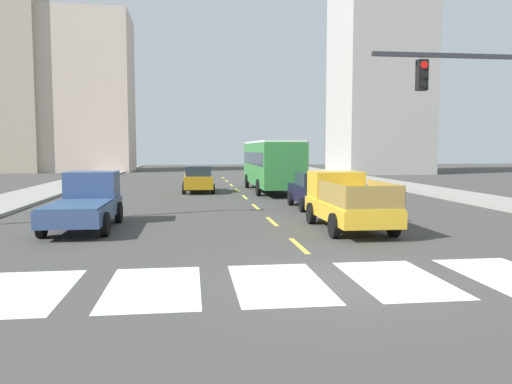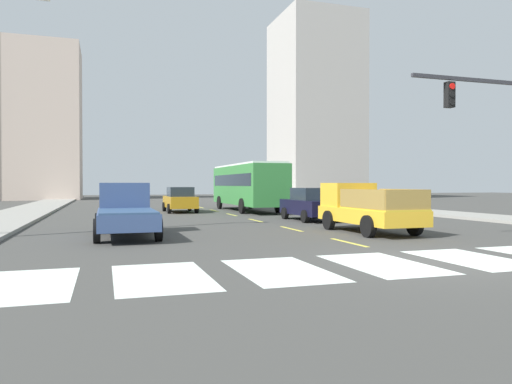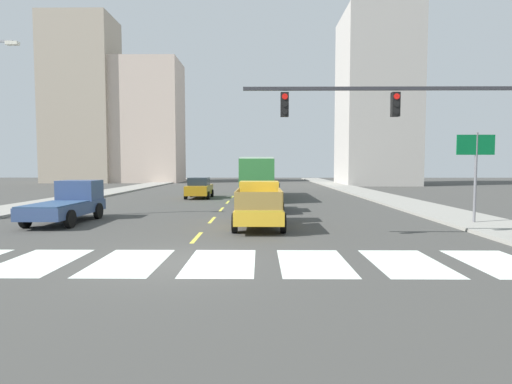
{
  "view_description": "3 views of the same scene",
  "coord_description": "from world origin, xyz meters",
  "px_view_note": "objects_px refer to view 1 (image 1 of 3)",
  "views": [
    {
      "loc": [
        -3.1,
        -10.29,
        2.82
      ],
      "look_at": [
        -0.27,
        11.74,
        0.92
      ],
      "focal_mm": 35.49,
      "sensor_mm": 36.0,
      "label": 1
    },
    {
      "loc": [
        -7.6,
        -9.82,
        1.9
      ],
      "look_at": [
        -0.86,
        11.25,
        1.55
      ],
      "focal_mm": 33.37,
      "sensor_mm": 36.0,
      "label": 2
    },
    {
      "loc": [
        2.4,
        -11.39,
        2.73
      ],
      "look_at": [
        2.14,
        14.63,
        1.04
      ],
      "focal_mm": 28.89,
      "sensor_mm": 36.0,
      "label": 3
    }
  ],
  "objects_px": {
    "pickup_stakebed": "(345,202)",
    "city_bus": "(271,162)",
    "sedan_mid": "(315,190)",
    "sedan_near_right": "(198,179)",
    "pickup_dark": "(86,202)"
  },
  "relations": [
    {
      "from": "city_bus",
      "to": "sedan_near_right",
      "type": "distance_m",
      "value": 4.94
    },
    {
      "from": "pickup_stakebed",
      "to": "pickup_dark",
      "type": "xyz_separation_m",
      "value": [
        -9.2,
        1.28,
        -0.02
      ]
    },
    {
      "from": "pickup_stakebed",
      "to": "pickup_dark",
      "type": "height_order",
      "value": "same"
    },
    {
      "from": "sedan_near_right",
      "to": "sedan_mid",
      "type": "height_order",
      "value": "same"
    },
    {
      "from": "pickup_dark",
      "to": "sedan_near_right",
      "type": "relative_size",
      "value": 1.18
    },
    {
      "from": "pickup_stakebed",
      "to": "pickup_dark",
      "type": "relative_size",
      "value": 1.0
    },
    {
      "from": "city_bus",
      "to": "sedan_mid",
      "type": "relative_size",
      "value": 2.45
    },
    {
      "from": "city_bus",
      "to": "sedan_near_right",
      "type": "height_order",
      "value": "city_bus"
    },
    {
      "from": "pickup_stakebed",
      "to": "city_bus",
      "type": "distance_m",
      "value": 15.65
    },
    {
      "from": "sedan_near_right",
      "to": "sedan_mid",
      "type": "distance_m",
      "value": 11.06
    },
    {
      "from": "pickup_dark",
      "to": "sedan_near_right",
      "type": "height_order",
      "value": "pickup_dark"
    },
    {
      "from": "pickup_stakebed",
      "to": "sedan_mid",
      "type": "height_order",
      "value": "pickup_stakebed"
    },
    {
      "from": "city_bus",
      "to": "sedan_mid",
      "type": "distance_m",
      "value": 9.72
    },
    {
      "from": "pickup_stakebed",
      "to": "city_bus",
      "type": "xyz_separation_m",
      "value": [
        -0.2,
        15.61,
        1.02
      ]
    },
    {
      "from": "pickup_stakebed",
      "to": "sedan_near_right",
      "type": "bearing_deg",
      "value": 106.79
    }
  ]
}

